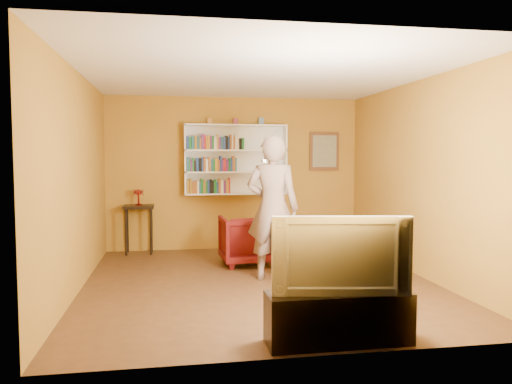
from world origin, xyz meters
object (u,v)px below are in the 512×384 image
ruby_lustre (138,194)px  person (273,208)px  console_table (139,214)px  armchair (248,240)px  television (339,254)px  bookshelf (235,160)px  tv_cabinet (338,318)px

ruby_lustre → person: person is taller
console_table → armchair: size_ratio=1.01×
armchair → television: television is taller
bookshelf → tv_cabinet: (0.32, -4.66, -1.37)m
television → bookshelf: bearing=103.1°
console_table → television: (2.00, -4.50, 0.11)m
armchair → tv_cabinet: 3.37m
bookshelf → ruby_lustre: size_ratio=6.63×
ruby_lustre → person: bearing=-48.7°
bookshelf → television: bookshelf is taller
ruby_lustre → tv_cabinet: size_ratio=0.21×
console_table → tv_cabinet: bearing=-66.1°
armchair → tv_cabinet: bearing=92.4°
tv_cabinet → console_table: bearing=113.9°
ruby_lustre → armchair: ruby_lustre is taller
ruby_lustre → television: (2.00, -4.50, -0.23)m
ruby_lustre → television: 4.93m
ruby_lustre → bookshelf: bearing=5.4°
console_table → person: bearing=-48.7°
person → tv_cabinet: bearing=114.0°
armchair → console_table: bearing=-36.7°
person → tv_cabinet: 2.47m
armchair → television: (0.30, -3.35, 0.43)m
armchair → ruby_lustre: bearing=-36.7°
bookshelf → console_table: bearing=-174.6°
console_table → person: size_ratio=0.43×
armchair → person: bearing=97.8°
console_table → tv_cabinet: 4.94m
console_table → person: person is taller
bookshelf → television: 4.74m
console_table → ruby_lustre: size_ratio=3.06×
ruby_lustre → television: television is taller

